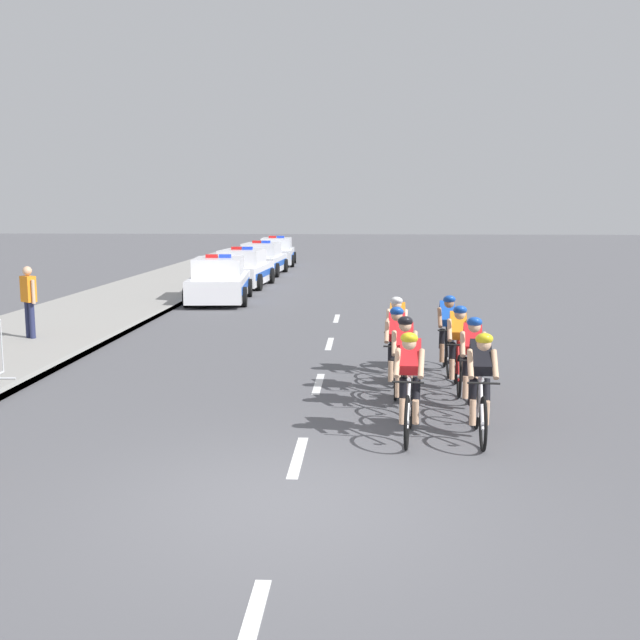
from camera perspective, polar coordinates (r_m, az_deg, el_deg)
ground_plane at (r=8.36m, az=-2.62°, el=-13.57°), size 160.00×160.00×0.00m
sidewalk_slab at (r=23.38m, az=-16.82°, el=0.61°), size 4.33×60.00×0.12m
kerb_edge at (r=22.73m, az=-11.90°, el=0.59°), size 0.16×60.00×0.13m
lane_markings_centre at (r=13.55m, az=-0.12°, el=-4.84°), size 0.14×17.60×0.01m
cyclist_lead at (r=10.31m, az=6.79°, el=-4.74°), size 0.45×1.72×1.56m
cyclist_second at (r=10.41m, az=12.08°, el=-4.73°), size 0.43×1.72×1.56m
cyclist_third at (r=11.74m, az=6.39°, el=-3.08°), size 0.42×1.72×1.56m
cyclist_fourth at (r=11.82m, az=11.46°, el=-3.12°), size 0.44×1.72×1.56m
cyclist_fifth at (r=12.78m, az=5.81°, el=-2.12°), size 0.43×1.72×1.56m
cyclist_sixth at (r=13.09m, az=10.42°, el=-1.96°), size 0.43×1.72×1.56m
cyclist_seventh at (r=14.17m, az=5.84°, el=-1.07°), size 0.45×1.72×1.56m
cyclist_eighth at (r=14.51m, az=9.62°, el=-0.91°), size 0.42×1.72×1.56m
police_car_nearest at (r=25.35m, az=-7.64°, el=2.91°), size 2.30×4.54×1.59m
police_car_second at (r=30.07m, az=-5.87°, el=3.82°), size 2.15×4.48×1.59m
police_car_third at (r=35.44m, az=-4.42°, el=4.55°), size 2.12×4.46×1.59m
police_car_furthest at (r=41.15m, az=-3.30°, el=5.12°), size 2.19×4.49×1.59m
spectator_closest at (r=18.67m, az=-21.20°, el=1.64°), size 0.46×0.39×1.68m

